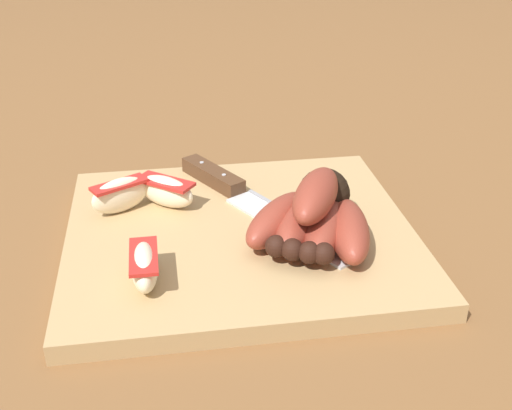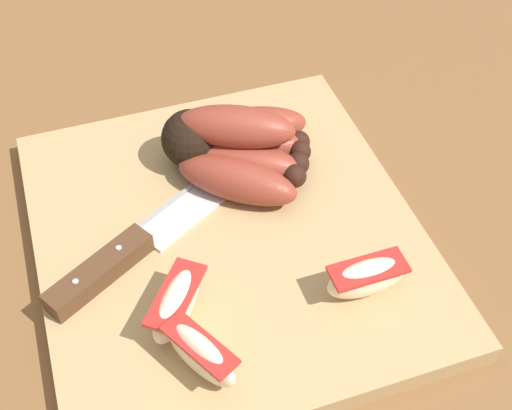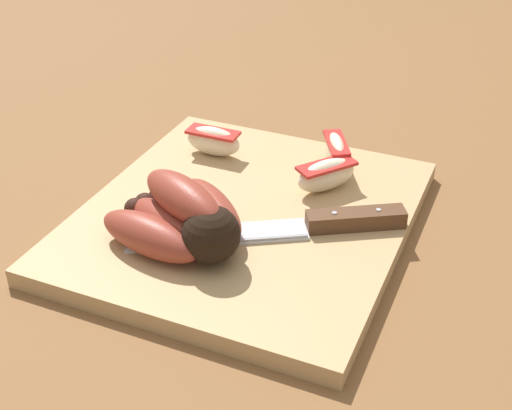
{
  "view_description": "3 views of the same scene",
  "coord_description": "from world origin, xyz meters",
  "px_view_note": "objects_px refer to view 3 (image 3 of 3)",
  "views": [
    {
      "loc": [
        -0.09,
        -0.59,
        0.36
      ],
      "look_at": [
        0.0,
        0.02,
        0.03
      ],
      "focal_mm": 45.17,
      "sensor_mm": 36.0,
      "label": 1
    },
    {
      "loc": [
        -0.4,
        0.09,
        0.48
      ],
      "look_at": [
        -0.03,
        -0.03,
        0.06
      ],
      "focal_mm": 48.99,
      "sensor_mm": 36.0,
      "label": 2
    },
    {
      "loc": [
        0.55,
        0.24,
        0.42
      ],
      "look_at": [
        -0.01,
        0.0,
        0.04
      ],
      "focal_mm": 49.6,
      "sensor_mm": 36.0,
      "label": 3
    }
  ],
  "objects_px": {
    "chefs_knife": "(308,225)",
    "apple_wedge_far": "(326,174)",
    "banana_bunch": "(185,219)",
    "apple_wedge_middle": "(336,152)",
    "apple_wedge_near": "(213,140)"
  },
  "relations": [
    {
      "from": "banana_bunch",
      "to": "apple_wedge_far",
      "type": "distance_m",
      "value": 0.17
    },
    {
      "from": "apple_wedge_middle",
      "to": "apple_wedge_far",
      "type": "xyz_separation_m",
      "value": [
        0.05,
        0.01,
        -0.0
      ]
    },
    {
      "from": "banana_bunch",
      "to": "chefs_knife",
      "type": "xyz_separation_m",
      "value": [
        -0.07,
        0.1,
        -0.02
      ]
    },
    {
      "from": "apple_wedge_middle",
      "to": "apple_wedge_far",
      "type": "bearing_deg",
      "value": 5.93
    },
    {
      "from": "apple_wedge_near",
      "to": "apple_wedge_middle",
      "type": "bearing_deg",
      "value": 100.1
    },
    {
      "from": "chefs_knife",
      "to": "apple_wedge_far",
      "type": "relative_size",
      "value": 3.58
    },
    {
      "from": "apple_wedge_near",
      "to": "banana_bunch",
      "type": "bearing_deg",
      "value": 17.64
    },
    {
      "from": "apple_wedge_far",
      "to": "chefs_knife",
      "type": "bearing_deg",
      "value": 6.52
    },
    {
      "from": "banana_bunch",
      "to": "apple_wedge_near",
      "type": "bearing_deg",
      "value": -162.36
    },
    {
      "from": "apple_wedge_near",
      "to": "apple_wedge_middle",
      "type": "relative_size",
      "value": 0.98
    },
    {
      "from": "banana_bunch",
      "to": "apple_wedge_near",
      "type": "height_order",
      "value": "banana_bunch"
    },
    {
      "from": "banana_bunch",
      "to": "apple_wedge_middle",
      "type": "distance_m",
      "value": 0.22
    },
    {
      "from": "chefs_knife",
      "to": "apple_wedge_far",
      "type": "bearing_deg",
      "value": -173.48
    },
    {
      "from": "chefs_knife",
      "to": "banana_bunch",
      "type": "bearing_deg",
      "value": -57.7
    },
    {
      "from": "chefs_knife",
      "to": "apple_wedge_middle",
      "type": "relative_size",
      "value": 3.73
    }
  ]
}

